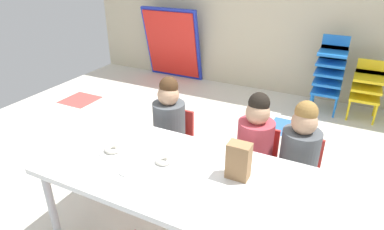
{
  "coord_description": "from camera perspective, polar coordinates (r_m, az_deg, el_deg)",
  "views": [
    {
      "loc": [
        0.93,
        -2.06,
        1.76
      ],
      "look_at": [
        0.1,
        -0.4,
        0.86
      ],
      "focal_mm": 30.83,
      "sensor_mm": 36.0,
      "label": 1
    }
  ],
  "objects": [
    {
      "name": "seated_child_far_right",
      "position": [
        2.38,
        18.14,
        -5.93
      ],
      "size": [
        0.32,
        0.31,
        0.92
      ],
      "color": "red",
      "rests_on": "ground_plane"
    },
    {
      "name": "paper_plate_center_table",
      "position": [
        2.03,
        -10.28,
        -9.05
      ],
      "size": [
        0.18,
        0.18,
        0.01
      ],
      "primitive_type": "cylinder",
      "color": "white",
      "rests_on": "craft_table"
    },
    {
      "name": "craft_table",
      "position": [
        2.0,
        -0.76,
        -11.11
      ],
      "size": [
        1.79,
        0.81,
        0.61
      ],
      "color": "white",
      "rests_on": "ground_plane"
    },
    {
      "name": "paper_plate_near_edge",
      "position": [
        2.22,
        -13.48,
        -6.14
      ],
      "size": [
        0.18,
        0.18,
        0.01
      ],
      "primitive_type": "cylinder",
      "color": "white",
      "rests_on": "craft_table"
    },
    {
      "name": "kid_chair_blue_stack",
      "position": [
        4.29,
        22.75,
        7.1
      ],
      "size": [
        0.32,
        0.3,
        0.92
      ],
      "color": "blue",
      "rests_on": "ground_plane"
    },
    {
      "name": "seated_child_near_camera",
      "position": [
        2.67,
        -3.88,
        -0.92
      ],
      "size": [
        0.33,
        0.33,
        0.92
      ],
      "color": "red",
      "rests_on": "ground_plane"
    },
    {
      "name": "kid_chair_yellow_stack",
      "position": [
        4.33,
        28.03,
        4.46
      ],
      "size": [
        0.32,
        0.3,
        0.68
      ],
      "color": "yellow",
      "rests_on": "ground_plane"
    },
    {
      "name": "paper_bag_brown",
      "position": [
        1.89,
        8.07,
        -7.84
      ],
      "size": [
        0.13,
        0.09,
        0.22
      ],
      "primitive_type": "cube",
      "color": "#9E754C",
      "rests_on": "craft_table"
    },
    {
      "name": "seated_child_middle_seat",
      "position": [
        2.43,
        10.91,
        -4.35
      ],
      "size": [
        0.32,
        0.31,
        0.92
      ],
      "color": "red",
      "rests_on": "ground_plane"
    },
    {
      "name": "folded_activity_table",
      "position": [
        5.13,
        -3.47,
        12.14
      ],
      "size": [
        0.9,
        0.29,
        1.09
      ],
      "color": "#1E33BF",
      "rests_on": "ground_plane"
    },
    {
      "name": "donut_powdered_loose",
      "position": [
        2.06,
        -4.98,
        -7.84
      ],
      "size": [
        0.1,
        0.1,
        0.03
      ],
      "primitive_type": "torus",
      "color": "white",
      "rests_on": "craft_table"
    },
    {
      "name": "ground_plane",
      "position": [
        2.87,
        1.96,
        -12.13
      ],
      "size": [
        5.88,
        4.87,
        0.02
      ],
      "color": "silver"
    },
    {
      "name": "donut_powdered_on_plate",
      "position": [
        2.21,
        -13.53,
        -5.7
      ],
      "size": [
        0.11,
        0.11,
        0.03
      ],
      "primitive_type": "torus",
      "color": "white",
      "rests_on": "craft_table"
    }
  ]
}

